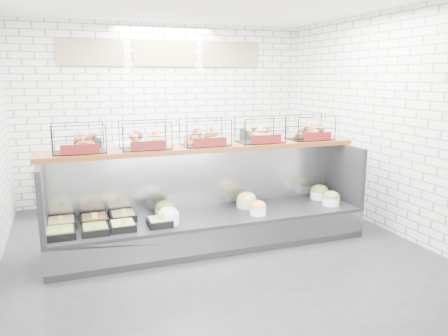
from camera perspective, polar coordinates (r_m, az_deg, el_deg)
name	(u,v)px	position (r m, az deg, el deg)	size (l,w,h in m)	color
ground	(219,253)	(5.47, -0.62, -11.02)	(5.50, 5.50, 0.00)	black
room_shell	(203,82)	(5.61, -2.78, 11.17)	(5.02, 5.51, 3.01)	silver
display_case	(209,219)	(5.65, -2.03, -6.70)	(4.00, 0.90, 1.20)	black
bagel_shelf	(205,136)	(5.58, -2.49, 4.14)	(4.10, 0.50, 0.40)	#502A11
prep_counter	(171,175)	(7.55, -6.88, -0.88)	(4.00, 0.60, 1.20)	#93969B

